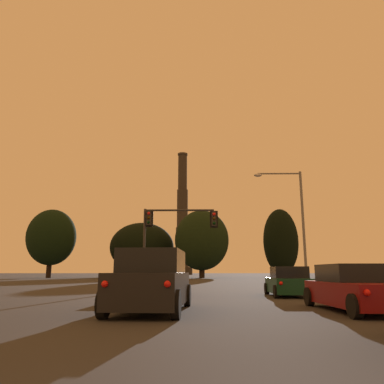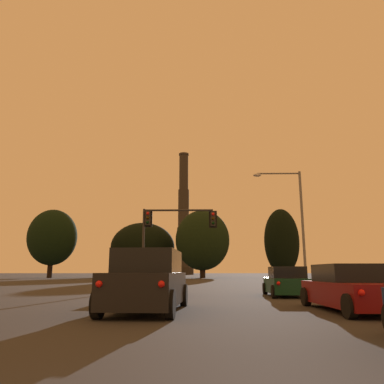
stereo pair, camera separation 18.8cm
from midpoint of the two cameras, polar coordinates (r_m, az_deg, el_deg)
name	(u,v)px [view 1 (the left image)]	position (r m, az deg, el deg)	size (l,w,h in m)	color
suv_left_lane_second	(153,281)	(11.98, -6.49, -13.38)	(2.33, 4.99, 1.86)	black
hatchback_right_lane_front	(288,283)	(19.66, 14.17, -13.23)	(2.08, 4.17, 1.44)	#0F3823
sedan_right_lane_second	(355,289)	(12.98, 23.21, -13.42)	(2.05, 4.73, 1.43)	maroon
hatchback_left_lane_front	(158,282)	(19.32, -5.50, -13.56)	(2.08, 4.17, 1.44)	maroon
traffic_light_overhead_left	(169,227)	(26.99, -3.65, -5.36)	(5.47, 0.50, 5.65)	#2D2D30
street_lamp	(295,215)	(30.06, 15.25, -3.33)	(3.77, 0.36, 8.96)	slate
smokestack	(182,225)	(149.51, -1.53, -5.10)	(8.08, 8.08, 49.13)	#2B2722
treeline_center_left	(281,241)	(82.27, 13.31, -7.34)	(7.34, 6.61, 14.42)	black
treeline_left_mid	(202,240)	(74.11, 1.42, -7.33)	(10.58, 9.53, 13.16)	black
treeline_far_right	(142,247)	(79.29, -7.70, -8.35)	(13.23, 11.91, 11.25)	black
treeline_right_mid	(51,237)	(79.04, -20.71, -6.47)	(9.54, 8.59, 13.30)	black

